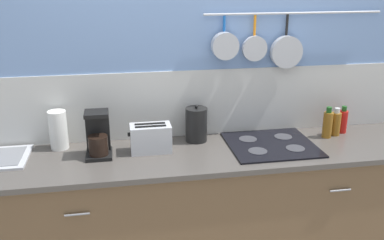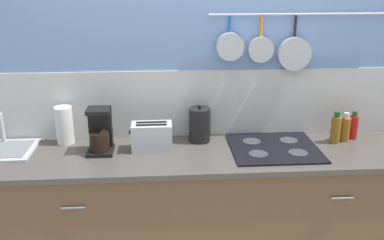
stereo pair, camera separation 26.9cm
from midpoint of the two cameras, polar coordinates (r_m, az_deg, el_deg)
name	(u,v)px [view 1 (the left image)]	position (r m, az deg, el deg)	size (l,w,h in m)	color
wall_back	(196,85)	(3.00, -2.05, 4.63)	(7.20, 0.15, 2.60)	#7293C6
cabinet_base	(205,216)	(3.00, -0.91, -12.71)	(3.23, 0.61, 0.88)	brown
countertop	(205,154)	(2.79, -0.96, -4.68)	(3.27, 0.63, 0.03)	#4C4742
paper_towel_roll	(58,130)	(2.97, -19.91, -1.31)	(0.12, 0.12, 0.26)	white
coffee_maker	(98,137)	(2.79, -15.14, -2.27)	(0.16, 0.19, 0.29)	black
toaster	(151,138)	(2.79, -8.29, -2.47)	(0.28, 0.15, 0.18)	#B7BABF
kettle	(196,125)	(2.93, -2.05, -0.65)	(0.15, 0.15, 0.26)	black
cooktop	(271,144)	(2.91, 7.90, -3.30)	(0.57, 0.53, 0.01)	black
bottle_sesame_oil	(328,124)	(3.10, 15.30, -0.57)	(0.07, 0.07, 0.22)	#8C5919
bottle_cooking_wine	(336,123)	(3.17, 16.35, -0.45)	(0.07, 0.07, 0.20)	#8C5919
bottle_hot_sauce	(343,121)	(3.24, 17.27, -0.16)	(0.06, 0.06, 0.20)	red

